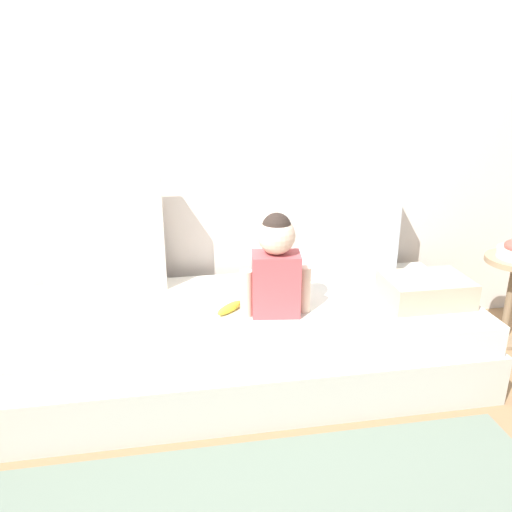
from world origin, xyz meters
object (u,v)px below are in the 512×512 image
(couch, at_px, (241,343))
(toddler, at_px, (276,265))
(throw_pillow_left, at_px, (104,233))
(throw_pillow_right, at_px, (349,228))
(banana, at_px, (230,308))
(folded_blanket, at_px, (426,290))

(couch, height_order, toddler, toddler)
(couch, bearing_deg, throw_pillow_left, 152.63)
(toddler, bearing_deg, throw_pillow_right, 41.37)
(couch, distance_m, banana, 0.23)
(throw_pillow_left, xyz_separation_m, toddler, (0.79, -0.44, -0.06))
(throw_pillow_left, distance_m, folded_blanket, 1.61)
(throw_pillow_left, distance_m, throw_pillow_right, 1.28)
(folded_blanket, bearing_deg, banana, 176.55)
(throw_pillow_right, xyz_separation_m, folded_blanket, (0.25, -0.44, -0.20))
(banana, bearing_deg, throw_pillow_left, 146.68)
(throw_pillow_left, relative_size, toddler, 1.25)
(toddler, xyz_separation_m, folded_blanket, (0.74, -0.01, -0.18))
(throw_pillow_left, bearing_deg, folded_blanket, -16.07)
(throw_pillow_right, distance_m, folded_blanket, 0.54)
(couch, relative_size, throw_pillow_left, 3.90)
(couch, height_order, folded_blanket, folded_blanket)
(couch, distance_m, throw_pillow_right, 0.86)
(throw_pillow_right, bearing_deg, couch, -152.63)
(throw_pillow_right, bearing_deg, folded_blanket, -60.90)
(throw_pillow_right, bearing_deg, throw_pillow_left, 180.00)
(couch, distance_m, throw_pillow_left, 0.88)
(couch, bearing_deg, banana, -138.87)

